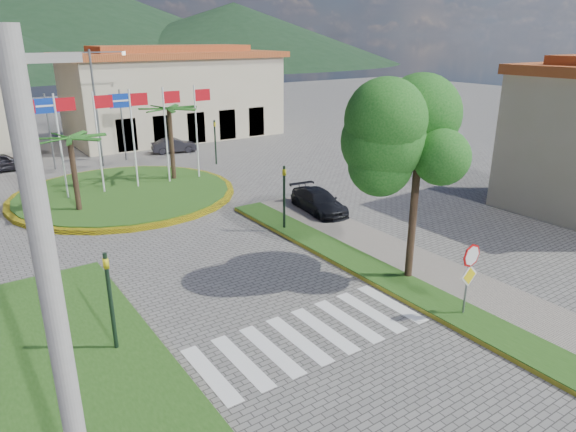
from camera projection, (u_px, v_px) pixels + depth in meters
ground at (403, 408)px, 12.91m from camera, size 160.00×160.00×0.00m
sidewalk_right at (483, 306)px, 17.64m from camera, size 4.00×28.00×0.15m
verge_right at (461, 316)px, 17.00m from camera, size 1.60×28.00×0.18m
median_left at (75, 374)px, 14.07m from camera, size 5.00×14.00×0.18m
crosswalk at (309, 336)px, 16.01m from camera, size 8.00×3.00×0.01m
roundabout_island at (125, 193)px, 29.95m from camera, size 12.70×12.70×6.00m
stop_sign at (470, 269)px, 16.46m from camera, size 0.80×0.11×2.65m
deciduous_tree at (419, 146)px, 18.01m from camera, size 3.60×3.60×6.80m
utility_pole at (62, 355)px, 7.40m from camera, size 0.32×0.32×9.00m
traffic_light_left at (110, 294)px, 14.53m from camera, size 0.15×0.18×3.20m
traffic_light_right at (284, 192)px, 23.99m from camera, size 0.15×0.18×3.20m
traffic_light_far at (215, 138)px, 36.74m from camera, size 0.18×0.15×3.20m
direction_sign_west at (48, 119)px, 34.73m from camera, size 1.60×0.14×5.20m
direction_sign_east at (121, 113)px, 37.40m from camera, size 1.60×0.14×5.20m
street_lamp_centre at (95, 103)px, 35.26m from camera, size 4.80×0.16×8.00m
building_right at (174, 93)px, 46.48m from camera, size 19.08×9.54×8.05m
hill_far_mid at (13, 12)px, 140.27m from camera, size 180.00×180.00×30.00m
hill_far_east at (235, 35)px, 152.23m from camera, size 120.00×120.00×18.00m
car_dark_a at (2, 162)px, 35.20m from camera, size 3.70×1.52×1.25m
car_dark_b at (174, 145)px, 40.90m from camera, size 3.67×1.91×1.15m
car_side_right at (319, 202)px, 26.96m from camera, size 2.28×4.37×1.21m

